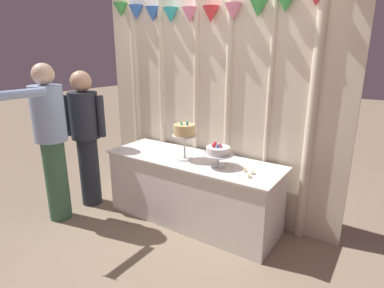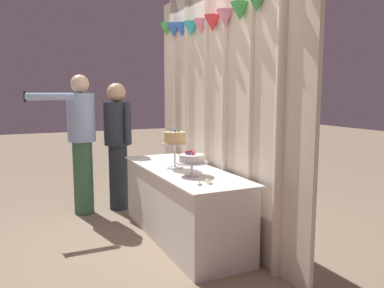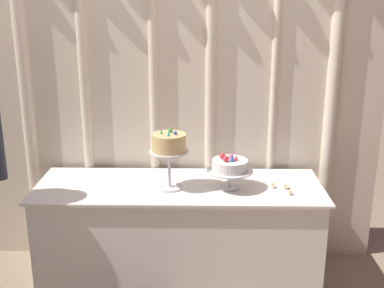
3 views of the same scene
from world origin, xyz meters
name	(u,v)px [view 3 (image 3 of 3)]	position (x,y,z in m)	size (l,w,h in m)	color
ground_plane	(179,287)	(0.00, 0.00, 0.00)	(24.00, 24.00, 0.00)	gray
draped_curtain	(179,73)	(-0.01, 0.49, 1.44)	(2.95, 0.18, 2.67)	beige
cake_table	(179,234)	(0.00, 0.10, 0.37)	(1.95, 0.67, 0.74)	white
cake_display_nearleft	(169,146)	(-0.06, 0.05, 1.03)	(0.26, 0.26, 0.41)	silver
cake_display_nearright	(230,167)	(0.34, 0.05, 0.89)	(0.31, 0.31, 0.25)	silver
tealight_far_left	(273,186)	(0.63, 0.06, 0.75)	(0.04, 0.04, 0.04)	beige
tealight_near_left	(285,187)	(0.71, 0.05, 0.75)	(0.05, 0.05, 0.03)	beige
tealight_near_right	(290,193)	(0.72, -0.05, 0.75)	(0.04, 0.04, 0.03)	beige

